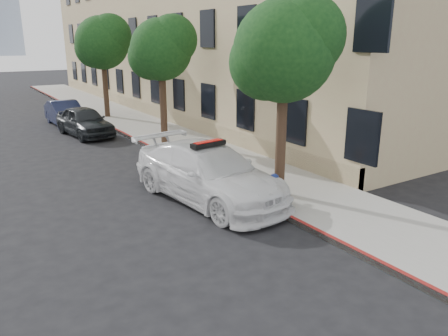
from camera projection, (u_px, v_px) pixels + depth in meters
ground at (162, 197)px, 13.16m from camera, size 120.00×120.00×0.00m
sidewalk at (145, 127)px, 23.08m from camera, size 3.20×50.00×0.15m
curb_strip at (117, 130)px, 22.29m from camera, size 0.12×50.00×0.15m
building at (191, 32)px, 28.61m from camera, size 8.00×36.00×10.00m
tree_near at (285, 50)px, 11.81m from camera, size 2.92×2.82×5.62m
tree_mid at (162, 49)px, 18.33m from camera, size 2.77×2.64×5.43m
tree_far at (103, 42)px, 24.74m from camera, size 3.10×3.00×5.81m
police_car at (209, 173)px, 12.72m from camera, size 3.01×5.84×1.77m
parked_car_mid at (85, 121)px, 21.28m from camera, size 2.16×4.33×1.42m
parked_car_far at (66, 113)px, 23.83m from camera, size 1.50×4.06×1.33m
fire_hydrant at (274, 188)px, 12.23m from camera, size 0.35×0.31×0.82m
traffic_cone at (238, 174)px, 13.68m from camera, size 0.47×0.47×0.70m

